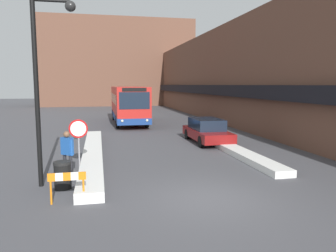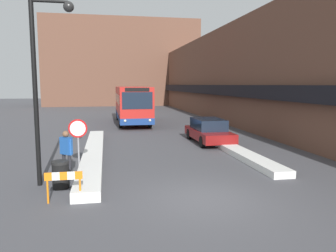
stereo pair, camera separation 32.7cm
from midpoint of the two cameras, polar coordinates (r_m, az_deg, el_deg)
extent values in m
plane|color=#47474C|center=(10.46, 6.11, -12.53)|extent=(160.00, 160.00, 0.00)
cube|color=brown|center=(35.84, 9.56, 8.47)|extent=(5.00, 60.00, 8.76)
cube|color=black|center=(34.92, 5.29, 6.39)|extent=(0.50, 60.00, 0.90)
cube|color=brown|center=(58.52, -9.08, 10.76)|extent=(26.00, 8.00, 14.48)
cube|color=silver|center=(16.66, -13.51, -4.62)|extent=(0.90, 13.30, 0.34)
cube|color=silver|center=(16.89, 11.67, -4.49)|extent=(0.90, 8.56, 0.29)
cube|color=red|center=(30.11, -7.21, 4.04)|extent=(2.64, 10.30, 2.88)
cube|color=navy|center=(30.20, -7.17, 1.79)|extent=(2.66, 10.32, 0.50)
cube|color=#192333|center=(30.09, -7.22, 4.81)|extent=(2.66, 9.47, 0.79)
cube|color=#192333|center=(24.96, -6.22, 4.41)|extent=(2.32, 0.03, 1.30)
cube|color=black|center=(24.93, -6.25, 6.31)|extent=(1.85, 0.03, 0.28)
sphere|color=#F2EAC6|center=(24.99, -8.34, 0.87)|extent=(0.20, 0.20, 0.20)
sphere|color=#F2EAC6|center=(25.18, -4.02, 0.98)|extent=(0.20, 0.20, 0.20)
cylinder|color=black|center=(26.97, -9.13, 0.74)|extent=(0.28, 1.07, 1.07)
cylinder|color=black|center=(27.19, -4.08, 0.87)|extent=(0.28, 1.07, 1.07)
cylinder|color=black|center=(33.31, -9.69, 1.95)|extent=(0.28, 1.07, 1.07)
cylinder|color=black|center=(33.49, -5.59, 2.04)|extent=(0.28, 1.07, 1.07)
cube|color=maroon|center=(20.17, 6.35, -1.37)|extent=(1.87, 4.74, 0.54)
cube|color=#192333|center=(20.20, 6.27, 0.36)|extent=(1.64, 2.61, 0.66)
cylinder|color=black|center=(19.13, 10.15, -2.52)|extent=(0.20, 0.66, 0.66)
cylinder|color=black|center=(18.56, 5.26, -2.73)|extent=(0.20, 0.66, 0.66)
cylinder|color=black|center=(21.84, 7.26, -1.26)|extent=(0.20, 0.66, 0.66)
cylinder|color=black|center=(21.35, 2.93, -1.41)|extent=(0.20, 0.66, 0.66)
cylinder|color=gray|center=(13.91, -15.91, -3.25)|extent=(0.07, 0.07, 2.14)
cylinder|color=red|center=(13.78, -16.01, -0.45)|extent=(0.76, 0.03, 0.76)
cylinder|color=white|center=(13.77, -16.02, -0.46)|extent=(0.62, 0.02, 0.62)
cylinder|color=black|center=(12.03, -22.63, 5.19)|extent=(0.16, 0.16, 6.43)
cylinder|color=black|center=(12.25, -20.43, 19.79)|extent=(1.20, 0.10, 0.10)
sphere|color=black|center=(12.15, -17.43, 19.28)|extent=(0.36, 0.36, 0.36)
cylinder|color=#232328|center=(13.34, -18.18, -6.54)|extent=(0.13, 0.13, 0.88)
cylinder|color=#232328|center=(13.11, -17.26, -6.73)|extent=(0.13, 0.13, 0.88)
cube|color=#1E51A3|center=(13.07, -17.85, -3.35)|extent=(0.50, 0.48, 0.66)
sphere|color=brown|center=(12.99, -17.93, -1.39)|extent=(0.24, 0.24, 0.24)
cylinder|color=#1E51A3|center=(13.25, -18.55, -3.38)|extent=(0.10, 0.10, 0.62)
cylinder|color=#1E51A3|center=(12.90, -17.13, -3.60)|extent=(0.10, 0.10, 0.62)
cylinder|color=black|center=(11.84, -18.64, -8.37)|extent=(0.56, 0.56, 0.85)
cylinder|color=black|center=(11.72, -18.74, -6.13)|extent=(0.59, 0.59, 0.10)
cylinder|color=orange|center=(10.50, -20.56, -10.87)|extent=(0.06, 0.06, 0.70)
cylinder|color=orange|center=(10.40, -15.37, -10.84)|extent=(0.06, 0.06, 0.70)
cube|color=orange|center=(10.37, -20.52, -8.39)|extent=(0.22, 0.04, 0.24)
cube|color=white|center=(10.33, -19.30, -8.38)|extent=(0.22, 0.04, 0.24)
cube|color=orange|center=(10.31, -18.08, -8.37)|extent=(0.22, 0.04, 0.24)
cube|color=white|center=(10.29, -16.85, -8.36)|extent=(0.22, 0.04, 0.24)
cube|color=orange|center=(10.27, -15.61, -8.34)|extent=(0.22, 0.04, 0.24)
camera|label=1|loc=(0.16, -90.61, -0.08)|focal=35.00mm
camera|label=2|loc=(0.16, 89.39, 0.08)|focal=35.00mm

